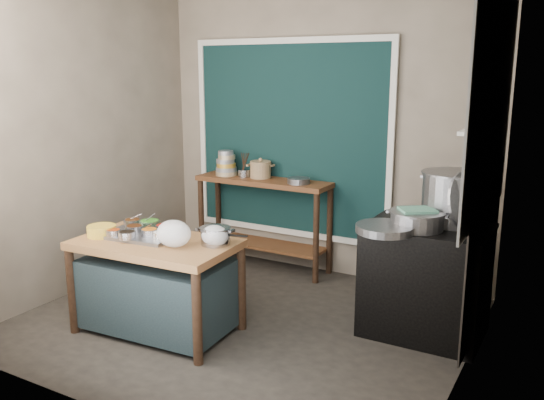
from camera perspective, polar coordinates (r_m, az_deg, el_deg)
The scene contains 30 objects.
floor at distance 4.90m, azimuth -2.89°, elevation -12.07°, with size 3.50×3.00×0.02m, color #2A2620.
back_wall at distance 5.81m, azimuth 4.99°, elevation 6.34°, with size 3.50×0.02×2.80m, color gray.
left_wall at distance 5.63m, azimuth -18.44°, elevation 5.53°, with size 0.02×3.00×2.80m, color gray.
right_wall at distance 3.85m, azimuth 19.58°, elevation 2.35°, with size 0.02×3.00×2.80m, color gray.
curtain_panel at distance 5.93m, azimuth 1.73°, elevation 6.03°, with size 2.10×0.02×1.90m, color black.
curtain_frame at distance 5.93m, azimuth 1.68°, elevation 6.02°, with size 2.22×0.03×2.02m, color beige, non-canonical shape.
tile_panel at distance 4.35m, azimuth 21.02°, elevation 9.34°, with size 0.02×1.70×1.70m, color #B2B2AA.
soot_patch at distance 4.64m, azimuth 20.14°, elevation -4.90°, with size 0.01×1.30×1.30m, color black.
wall_shelf at distance 4.68m, azimuth 20.07°, elevation 6.52°, with size 0.22×0.70×0.03m, color beige.
prep_table at distance 4.69m, azimuth -11.31°, elevation -8.38°, with size 1.25×0.72×0.75m, color brown.
back_counter at distance 6.03m, azimuth -0.86°, elevation -2.33°, with size 1.45×0.40×0.95m, color #552E18.
stove_block at distance 4.71m, azimuth 14.96°, elevation -7.83°, with size 0.90×0.68×0.85m, color black.
stove_top at distance 4.58m, azimuth 15.27°, elevation -2.66°, with size 0.92×0.69×0.03m, color black.
condiment_tray at distance 4.72m, azimuth -12.72°, elevation -3.34°, with size 0.60×0.43×0.03m, color gray.
condiment_bowls at distance 4.71m, azimuth -12.52°, elevation -2.81°, with size 0.58×0.46×0.07m.
yellow_basin at distance 4.79m, azimuth -16.52°, elevation -2.95°, with size 0.23×0.23×0.09m, color gold.
saucepan at distance 4.39m, azimuth -5.62°, elevation -3.55°, with size 0.24×0.24×0.13m, color gray, non-canonical shape.
plastic_bag_a at distance 4.37m, azimuth -9.71°, elevation -3.29°, with size 0.27×0.23×0.20m, color white.
plastic_bag_b at distance 4.35m, azimuth -5.70°, elevation -3.54°, with size 0.21×0.18×0.16m, color white.
bowl_stack at distance 6.14m, azimuth -4.57°, elevation 3.52°, with size 0.23×0.23×0.26m.
utensil_cup at distance 6.03m, azimuth -2.74°, elevation 2.67°, with size 0.13×0.13×0.08m, color gray.
ceramic_crock at distance 5.97m, azimuth -1.14°, elevation 2.94°, with size 0.23×0.23×0.16m, color #8F6D4E, non-canonical shape.
wide_bowl at distance 5.68m, azimuth 2.65°, elevation 1.92°, with size 0.22×0.22×0.06m, color gray.
stock_pot at distance 4.66m, azimuth 17.54°, elevation 0.21°, with size 0.52×0.52×0.40m, color gray, non-canonical shape.
pot_lid at distance 4.50m, azimuth 18.72°, elevation -0.04°, with size 0.45×0.45×0.02m, color gray.
steamer at distance 4.44m, azimuth 14.17°, elevation -1.94°, with size 0.42×0.42×0.14m, color gray, non-canonical shape.
green_cloth at distance 4.43m, azimuth 14.22°, elevation -0.96°, with size 0.26×0.20×0.02m, color #5BA481.
shallow_pan at distance 4.31m, azimuth 11.10°, elevation -2.80°, with size 0.43×0.43×0.06m, color gray.
shelf_bowl_stack at distance 4.57m, azimuth 19.92°, elevation 7.35°, with size 0.16×0.16×0.13m.
shelf_bowl_green at distance 4.88m, azimuth 20.54°, elevation 7.18°, with size 0.13×0.13×0.05m, color gray.
Camera 1 is at (2.40, -3.74, 2.05)m, focal length 38.00 mm.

